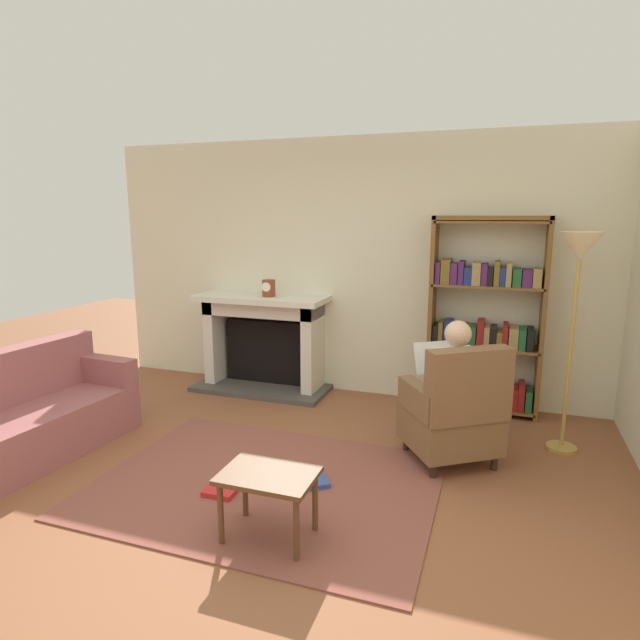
# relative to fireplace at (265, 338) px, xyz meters

# --- Properties ---
(ground) EXTENTS (14.00, 14.00, 0.00)m
(ground) POSITION_rel_fireplace_xyz_m (0.93, -2.30, -0.56)
(ground) COLOR brown
(back_wall) EXTENTS (5.60, 0.10, 2.70)m
(back_wall) POSITION_rel_fireplace_xyz_m (0.93, 0.25, 0.79)
(back_wall) COLOR beige
(back_wall) RESTS_ON ground
(area_rug) EXTENTS (2.40, 1.80, 0.01)m
(area_rug) POSITION_rel_fireplace_xyz_m (0.93, -2.00, -0.56)
(area_rug) COLOR brown
(area_rug) RESTS_ON ground
(fireplace) EXTENTS (1.48, 0.64, 1.05)m
(fireplace) POSITION_rel_fireplace_xyz_m (0.00, 0.00, 0.00)
(fireplace) COLOR #4C4742
(fireplace) RESTS_ON ground
(mantel_clock) EXTENTS (0.14, 0.14, 0.18)m
(mantel_clock) POSITION_rel_fireplace_xyz_m (0.11, -0.10, 0.58)
(mantel_clock) COLOR brown
(mantel_clock) RESTS_ON fireplace
(bookshelf) EXTENTS (1.05, 0.32, 1.90)m
(bookshelf) POSITION_rel_fireplace_xyz_m (2.31, 0.03, 0.32)
(bookshelf) COLOR brown
(bookshelf) RESTS_ON ground
(armchair_reading) EXTENTS (0.88, 0.87, 0.97)m
(armchair_reading) POSITION_rel_fireplace_xyz_m (2.17, -1.22, -0.14)
(armchair_reading) COLOR #331E14
(armchair_reading) RESTS_ON ground
(seated_reader) EXTENTS (0.55, 0.59, 1.14)m
(seated_reader) POSITION_rel_fireplace_xyz_m (2.11, -1.12, 0.06)
(seated_reader) COLOR silver
(seated_reader) RESTS_ON ground
(sofa_floral) EXTENTS (0.83, 1.74, 0.85)m
(sofa_floral) POSITION_rel_fireplace_xyz_m (-1.08, -2.21, -0.24)
(sofa_floral) COLOR #9C5759
(sofa_floral) RESTS_ON ground
(side_table) EXTENTS (0.56, 0.39, 0.42)m
(side_table) POSITION_rel_fireplace_xyz_m (1.22, -2.56, -0.21)
(side_table) COLOR brown
(side_table) RESTS_ON ground
(scattered_books) EXTENTS (0.81, 0.60, 0.04)m
(scattered_books) POSITION_rel_fireplace_xyz_m (0.97, -2.03, -0.53)
(scattered_books) COLOR red
(scattered_books) RESTS_ON area_rug
(floor_lamp) EXTENTS (0.32, 0.32, 1.78)m
(floor_lamp) POSITION_rel_fireplace_xyz_m (3.00, -0.66, 0.95)
(floor_lamp) COLOR #B7933F
(floor_lamp) RESTS_ON ground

